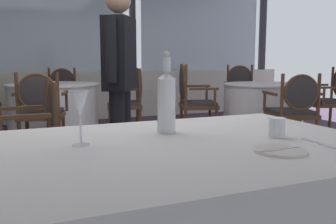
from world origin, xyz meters
TOP-DOWN VIEW (x-y plane):
  - ground_plane at (0.00, 0.00)m, footprint 12.87×12.87m
  - window_wall_far at (0.00, 3.72)m, footprint 9.18×0.14m
  - side_plate at (0.21, -1.86)m, footprint 0.18×0.18m
  - butter_knife at (0.21, -1.86)m, footprint 0.17×0.03m
  - dinner_fork at (0.43, -1.81)m, footprint 0.03×0.18m
  - water_bottle at (-0.01, -1.39)m, footprint 0.08×0.08m
  - wine_glass at (-0.40, -1.50)m, footprint 0.07×0.07m
  - water_tumbler at (0.36, -1.65)m, footprint 0.07×0.07m
  - background_table_0 at (-0.14, 2.27)m, footprint 1.20×1.20m
  - dining_chair_0_0 at (0.09, 3.27)m, footprint 0.61×0.55m
  - dining_chair_0_2 at (-0.37, 1.27)m, footprint 0.61×0.55m
  - dining_chair_0_3 at (0.87, 2.04)m, footprint 0.55×0.61m
  - background_table_2 at (2.47, 1.21)m, footprint 1.08×1.08m
  - dining_chair_2_0 at (2.75, 2.14)m, footprint 0.62×0.57m
  - dining_chair_2_1 at (1.54, 1.49)m, footprint 0.57×0.62m
  - dining_chair_2_2 at (2.19, 0.29)m, footprint 0.62×0.57m
  - dining_chair_2_3 at (3.39, 0.93)m, footprint 0.57×0.62m
  - dining_chair_3_3 at (-0.48, 0.04)m, footprint 0.48×0.55m
  - diner_person_0 at (0.21, 0.18)m, footprint 0.36×0.46m

SIDE VIEW (x-z plane):
  - ground_plane at x=0.00m, z-range 0.00..0.00m
  - background_table_0 at x=-0.14m, z-range 0.00..0.74m
  - background_table_2 at x=2.47m, z-range 0.00..0.74m
  - dining_chair_3_3 at x=-0.48m, z-range 0.08..0.98m
  - dining_chair_0_3 at x=0.87m, z-range 0.07..1.01m
  - dining_chair_2_2 at x=2.19m, z-range 0.09..1.00m
  - dining_chair_0_0 at x=0.09m, z-range 0.08..1.01m
  - dining_chair_0_2 at x=-0.37m, z-range 0.09..1.02m
  - dining_chair_2_3 at x=3.39m, z-range 0.09..1.04m
  - dining_chair_2_0 at x=2.75m, z-range 0.08..1.06m
  - dining_chair_2_1 at x=1.54m, z-range 0.08..1.08m
  - dinner_fork at x=0.43m, z-range 0.74..0.74m
  - side_plate at x=0.21m, z-range 0.74..0.75m
  - butter_knife at x=0.21m, z-range 0.75..0.75m
  - water_tumbler at x=0.36m, z-range 0.74..0.82m
  - water_bottle at x=-0.01m, z-range 0.70..1.05m
  - wine_glass at x=-0.40m, z-range 0.78..0.99m
  - diner_person_0 at x=0.21m, z-range 0.11..1.75m
  - window_wall_far at x=0.00m, z-range -0.29..2.56m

